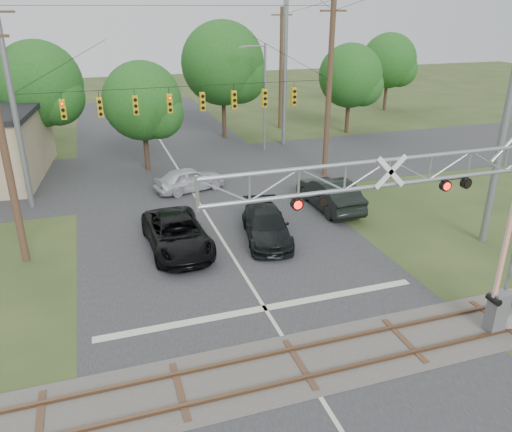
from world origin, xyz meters
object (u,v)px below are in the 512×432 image
object	(u,v)px
traffic_signal_span	(200,100)
crossing_gantry	(445,217)
sedan_silver	(189,179)
pickup_black	(177,234)
car_dark	(266,226)
streetlight	(263,93)

from	to	relation	value
traffic_signal_span	crossing_gantry	bearing A→B (deg)	-78.48
crossing_gantry	sedan_silver	distance (m)	19.28
crossing_gantry	pickup_black	size ratio (longest dim) A/B	2.01
sedan_silver	car_dark	bearing A→B (deg)	-179.93
car_dark	streetlight	size ratio (longest dim) A/B	0.62
sedan_silver	crossing_gantry	bearing A→B (deg)	179.47
crossing_gantry	car_dark	distance (m)	10.93
pickup_black	sedan_silver	xyz separation A→B (m)	(2.23, 8.13, -0.05)
traffic_signal_span	car_dark	xyz separation A→B (m)	(1.32, -8.53, -4.97)
sedan_silver	streetlight	xyz separation A→B (m)	(7.58, 7.60, 3.91)
streetlight	traffic_signal_span	bearing A→B (deg)	-131.57
traffic_signal_span	sedan_silver	distance (m)	5.04
crossing_gantry	car_dark	world-z (taller)	crossing_gantry
pickup_black	streetlight	world-z (taller)	streetlight
crossing_gantry	streetlight	xyz separation A→B (m)	(2.90, 25.86, -0.17)
sedan_silver	traffic_signal_span	bearing A→B (deg)	-98.35
crossing_gantry	sedan_silver	bearing A→B (deg)	104.36
traffic_signal_span	streetlight	bearing A→B (deg)	48.43
traffic_signal_span	pickup_black	xyz separation A→B (m)	(-3.16, -8.23, -4.90)
traffic_signal_span	pickup_black	bearing A→B (deg)	-110.98
sedan_silver	streetlight	distance (m)	11.42
crossing_gantry	sedan_silver	world-z (taller)	crossing_gantry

